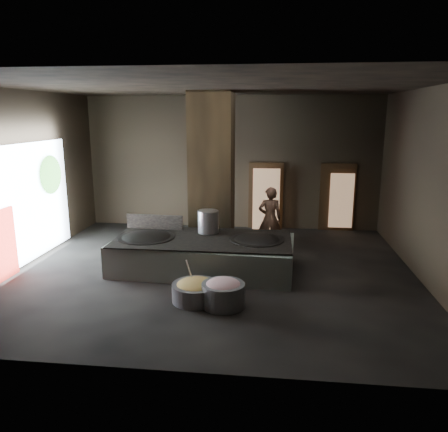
# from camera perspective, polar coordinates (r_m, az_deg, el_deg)

# --- Properties ---
(floor) EXTENTS (10.00, 9.00, 0.10)m
(floor) POSITION_cam_1_polar(r_m,az_deg,el_deg) (11.20, -1.38, -7.36)
(floor) COLOR black
(floor) RESTS_ON ground
(ceiling) EXTENTS (10.00, 9.00, 0.10)m
(ceiling) POSITION_cam_1_polar(r_m,az_deg,el_deg) (10.52, -1.52, 16.83)
(ceiling) COLOR black
(ceiling) RESTS_ON back_wall
(back_wall) EXTENTS (10.00, 0.10, 4.50)m
(back_wall) POSITION_cam_1_polar(r_m,az_deg,el_deg) (15.10, 1.00, 6.97)
(back_wall) COLOR black
(back_wall) RESTS_ON ground
(front_wall) EXTENTS (10.00, 0.10, 4.50)m
(front_wall) POSITION_cam_1_polar(r_m,az_deg,el_deg) (6.24, -7.34, -2.02)
(front_wall) COLOR black
(front_wall) RESTS_ON ground
(left_wall) EXTENTS (0.10, 9.00, 4.50)m
(left_wall) POSITION_cam_1_polar(r_m,az_deg,el_deg) (12.38, -25.34, 4.35)
(left_wall) COLOR black
(left_wall) RESTS_ON ground
(right_wall) EXTENTS (0.10, 9.00, 4.50)m
(right_wall) POSITION_cam_1_polar(r_m,az_deg,el_deg) (11.10, 25.37, 3.47)
(right_wall) COLOR black
(right_wall) RESTS_ON ground
(pillar) EXTENTS (1.20, 1.20, 4.50)m
(pillar) POSITION_cam_1_polar(r_m,az_deg,el_deg) (12.52, -1.59, 5.69)
(pillar) COLOR black
(pillar) RESTS_ON ground
(hearth_platform) EXTENTS (4.60, 2.39, 0.78)m
(hearth_platform) POSITION_cam_1_polar(r_m,az_deg,el_deg) (11.13, -2.73, -5.10)
(hearth_platform) COLOR #A0B2A0
(hearth_platform) RESTS_ON ground
(platform_cap) EXTENTS (4.40, 2.11, 0.03)m
(platform_cap) POSITION_cam_1_polar(r_m,az_deg,el_deg) (11.00, -2.76, -3.01)
(platform_cap) COLOR black
(platform_cap) RESTS_ON hearth_platform
(wok_left) EXTENTS (1.42, 1.42, 0.39)m
(wok_left) POSITION_cam_1_polar(r_m,az_deg,el_deg) (11.30, -10.08, -3.11)
(wok_left) COLOR black
(wok_left) RESTS_ON hearth_platform
(wok_left_rim) EXTENTS (1.45, 1.45, 0.05)m
(wok_left_rim) POSITION_cam_1_polar(r_m,az_deg,el_deg) (11.28, -10.10, -2.77)
(wok_left_rim) COLOR black
(wok_left_rim) RESTS_ON hearth_platform
(wok_right) EXTENTS (1.32, 1.32, 0.37)m
(wok_right) POSITION_cam_1_polar(r_m,az_deg,el_deg) (10.94, 4.30, -3.48)
(wok_right) COLOR black
(wok_right) RESTS_ON hearth_platform
(wok_right_rim) EXTENTS (1.35, 1.35, 0.05)m
(wok_right_rim) POSITION_cam_1_polar(r_m,az_deg,el_deg) (10.92, 4.31, -3.13)
(wok_right_rim) COLOR black
(wok_right_rim) RESTS_ON hearth_platform
(stock_pot) EXTENTS (0.55, 0.55, 0.59)m
(stock_pot) POSITION_cam_1_polar(r_m,az_deg,el_deg) (11.44, -2.08, -0.74)
(stock_pot) COLOR silver
(stock_pot) RESTS_ON hearth_platform
(splash_guard) EXTENTS (1.56, 0.14, 0.39)m
(splash_guard) POSITION_cam_1_polar(r_m,az_deg,el_deg) (11.96, -9.05, -0.77)
(splash_guard) COLOR black
(splash_guard) RESTS_ON hearth_platform
(cook) EXTENTS (0.73, 0.53, 1.85)m
(cook) POSITION_cam_1_polar(r_m,az_deg,el_deg) (12.71, 6.01, -0.33)
(cook) COLOR brown
(cook) RESTS_ON ground
(veg_basin) EXTENTS (1.21, 1.21, 0.38)m
(veg_basin) POSITION_cam_1_polar(r_m,az_deg,el_deg) (9.41, -3.65, -9.91)
(veg_basin) COLOR slate
(veg_basin) RESTS_ON ground
(veg_fill) EXTENTS (0.85, 0.85, 0.26)m
(veg_fill) POSITION_cam_1_polar(r_m,az_deg,el_deg) (9.35, -3.67, -9.00)
(veg_fill) COLOR #9FAC53
(veg_fill) RESTS_ON veg_basin
(ladle) EXTENTS (0.13, 0.40, 0.73)m
(ladle) POSITION_cam_1_polar(r_m,az_deg,el_deg) (9.44, -4.42, -7.49)
(ladle) COLOR silver
(ladle) RESTS_ON veg_basin
(meat_basin) EXTENTS (1.10, 1.10, 0.49)m
(meat_basin) POSITION_cam_1_polar(r_m,az_deg,el_deg) (9.13, -0.10, -10.25)
(meat_basin) COLOR slate
(meat_basin) RESTS_ON ground
(meat_fill) EXTENTS (0.74, 0.74, 0.28)m
(meat_fill) POSITION_cam_1_polar(r_m,az_deg,el_deg) (9.05, -0.10, -9.06)
(meat_fill) COLOR #C47581
(meat_fill) RESTS_ON meat_basin
(doorway_near) EXTENTS (1.18, 0.08, 2.38)m
(doorway_near) POSITION_cam_1_polar(r_m,az_deg,el_deg) (15.10, 5.48, 2.49)
(doorway_near) COLOR black
(doorway_near) RESTS_ON ground
(doorway_near_glow) EXTENTS (0.90, 0.04, 2.13)m
(doorway_near_glow) POSITION_cam_1_polar(r_m,az_deg,el_deg) (14.81, 5.52, 2.09)
(doorway_near_glow) COLOR #8C6647
(doorway_near_glow) RESTS_ON ground
(doorway_far) EXTENTS (1.18, 0.08, 2.38)m
(doorway_far) POSITION_cam_1_polar(r_m,az_deg,el_deg) (15.24, 14.55, 2.23)
(doorway_far) COLOR black
(doorway_far) RESTS_ON ground
(doorway_far_glow) EXTENTS (0.78, 0.04, 1.84)m
(doorway_far_glow) POSITION_cam_1_polar(r_m,az_deg,el_deg) (15.13, 15.07, 1.93)
(doorway_far_glow) COLOR #8C6647
(doorway_far_glow) RESTS_ON ground
(left_opening) EXTENTS (0.04, 4.20, 3.10)m
(left_opening) POSITION_cam_1_polar(r_m,az_deg,el_deg) (12.60, -24.20, 1.58)
(left_opening) COLOR white
(left_opening) RESTS_ON ground
(pavilion_sliver) EXTENTS (0.05, 0.90, 1.70)m
(pavilion_sliver) POSITION_cam_1_polar(r_m,az_deg,el_deg) (11.66, -26.77, -3.33)
(pavilion_sliver) COLOR maroon
(pavilion_sliver) RESTS_ON ground
(tree_silhouette) EXTENTS (0.28, 1.10, 1.10)m
(tree_silhouette) POSITION_cam_1_polar(r_m,az_deg,el_deg) (13.40, -21.69, 5.04)
(tree_silhouette) COLOR #194714
(tree_silhouette) RESTS_ON left_opening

